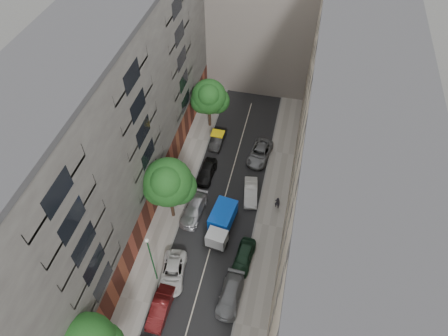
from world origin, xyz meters
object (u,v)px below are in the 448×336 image
(car_left_4, at_px, (207,172))
(car_right_3, at_px, (251,192))
(car_right_2, at_px, (244,257))
(tree_far, at_px, (210,98))
(pedestrian, at_px, (277,203))
(car_left_5, at_px, (218,140))
(tarp_truck, at_px, (221,223))
(car_right_1, at_px, (230,295))
(car_left_1, at_px, (160,308))
(lamp_post, at_px, (151,256))
(car_left_2, at_px, (173,273))
(tree_mid, at_px, (169,184))
(car_left_3, at_px, (194,210))
(car_right_4, at_px, (260,153))

(car_left_4, bearing_deg, car_right_3, -15.70)
(car_right_2, bearing_deg, tree_far, 118.39)
(car_right_3, xyz_separation_m, pedestrian, (3.15, -1.04, 0.30))
(car_left_5, distance_m, tree_far, 5.29)
(tarp_truck, xyz_separation_m, car_right_1, (2.54, -7.18, -0.67))
(car_left_1, relative_size, car_right_1, 0.92)
(car_left_5, xyz_separation_m, lamp_post, (-1.40, -19.48, 3.84))
(car_left_2, distance_m, tree_mid, 8.58)
(tree_mid, bearing_deg, car_left_3, 24.03)
(car_left_2, xyz_separation_m, car_right_1, (5.94, -1.00, 0.01))
(car_left_3, distance_m, car_right_2, 7.77)
(car_left_1, xyz_separation_m, pedestrian, (8.75, 13.96, 0.26))
(car_left_5, relative_size, tree_mid, 0.49)
(car_right_3, bearing_deg, pedestrian, -27.86)
(car_left_1, height_order, car_left_2, car_left_1)
(tree_mid, relative_size, tree_far, 1.18)
(car_left_1, relative_size, car_left_3, 0.89)
(car_right_1, distance_m, car_right_3, 12.40)
(tarp_truck, relative_size, car_right_4, 1.11)
(car_left_3, relative_size, tree_mid, 0.59)
(tarp_truck, height_order, lamp_post, lamp_post)
(lamp_post, bearing_deg, car_left_2, 26.00)
(car_left_2, relative_size, car_left_5, 1.19)
(car_right_1, bearing_deg, car_left_2, 172.88)
(car_left_5, distance_m, pedestrian, 12.16)
(lamp_post, bearing_deg, tree_far, 90.78)
(car_right_1, bearing_deg, car_right_2, 86.14)
(car_left_3, bearing_deg, tree_far, 101.59)
(tarp_truck, bearing_deg, car_left_1, -101.75)
(car_left_3, xyz_separation_m, car_right_3, (5.60, 3.80, -0.03))
(car_left_1, relative_size, lamp_post, 0.61)
(car_left_4, bearing_deg, car_left_2, -87.88)
(tarp_truck, relative_size, car_left_2, 1.14)
(tree_mid, bearing_deg, car_left_1, -78.79)
(car_left_2, relative_size, lamp_post, 0.68)
(car_left_2, height_order, car_right_1, car_right_1)
(lamp_post, bearing_deg, tree_mid, 94.95)
(car_right_1, relative_size, tree_mid, 0.57)
(tarp_truck, bearing_deg, lamp_post, -117.55)
(car_right_2, distance_m, tree_far, 20.59)
(car_left_3, distance_m, car_right_4, 11.46)
(car_left_3, xyz_separation_m, car_right_1, (5.94, -8.60, -0.02))
(tree_far, relative_size, lamp_post, 0.98)
(car_left_3, height_order, car_left_4, car_left_4)
(car_left_4, height_order, car_right_2, car_left_4)
(car_right_1, xyz_separation_m, car_right_2, (0.46, 4.20, 0.04))
(car_left_3, bearing_deg, car_left_1, -85.30)
(car_right_3, bearing_deg, car_left_5, 117.58)
(car_left_1, distance_m, car_right_3, 16.01)
(car_left_3, bearing_deg, lamp_post, -94.90)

